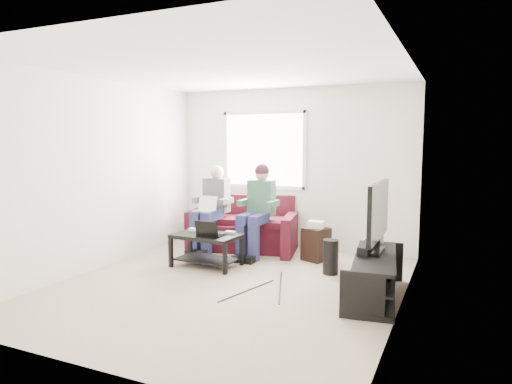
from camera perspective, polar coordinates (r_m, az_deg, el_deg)
floor at (r=5.69m, az=-3.45°, el=-11.55°), size 4.50×4.50×0.00m
ceiling at (r=5.47m, az=-3.65°, el=15.28°), size 4.50×4.50×0.00m
wall_back at (r=7.49m, az=4.53°, el=2.95°), size 4.50×0.00×4.50m
wall_front at (r=3.61m, az=-20.48°, el=-1.29°), size 4.50×0.00×4.50m
wall_left at (r=6.60m, az=-19.09°, el=2.13°), size 0.00×4.50×4.50m
wall_right at (r=4.83m, az=17.91°, el=0.69°), size 0.00×4.50×4.50m
window at (r=7.64m, az=0.96°, el=5.29°), size 1.48×0.04×1.28m
sofa at (r=7.48m, az=-1.63°, el=-4.63°), size 1.99×1.16×0.85m
person_left at (r=7.32m, az=-5.55°, el=-1.53°), size 0.40×0.70×1.35m
person_right at (r=6.97m, az=0.24°, el=-1.41°), size 0.40×0.71×1.40m
laptop_silver at (r=7.14m, az=-6.39°, el=-1.91°), size 0.38×0.34×0.24m
coffee_table at (r=6.45m, az=-6.21°, el=-6.31°), size 0.95×0.62×0.46m
laptop_black at (r=6.27m, az=-5.66°, el=-4.43°), size 0.37×0.28×0.24m
controller_a at (r=6.66m, az=-7.78°, el=-4.69°), size 0.15×0.10×0.04m
controller_b at (r=6.62m, az=-6.18°, el=-4.74°), size 0.15×0.10×0.04m
controller_c at (r=6.40m, az=-3.22°, el=-5.09°), size 0.14×0.09×0.04m
tv_stand at (r=5.37m, az=14.63°, el=-10.42°), size 0.63×1.52×0.49m
tv at (r=5.31m, az=15.01°, el=-2.57°), size 0.12×1.10×0.81m
soundbar at (r=5.41m, az=13.65°, el=-6.79°), size 0.12×0.50×0.10m
drink_cup at (r=5.90m, az=15.28°, el=-5.62°), size 0.08×0.08×0.12m
console_white at (r=4.97m, az=13.86°, el=-10.93°), size 0.30×0.22×0.06m
console_grey at (r=5.64m, az=15.18°, el=-8.79°), size 0.34×0.26×0.08m
console_black at (r=5.30m, az=14.56°, el=-9.80°), size 0.38×0.30×0.07m
subwoofer at (r=6.15m, az=9.32°, el=-8.01°), size 0.20×0.20×0.46m
keyboard_floor at (r=5.57m, az=12.27°, el=-11.99°), size 0.16×0.42×0.02m
end_table at (r=6.80m, az=7.51°, el=-6.30°), size 0.33×0.33×0.58m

